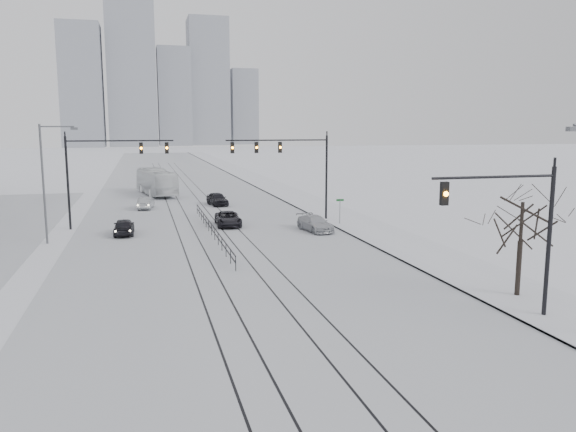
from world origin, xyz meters
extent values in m
plane|color=white|center=(0.00, 0.00, 0.00)|extent=(500.00, 500.00, 0.00)
cube|color=silver|center=(0.00, 60.00, 0.01)|extent=(22.00, 260.00, 0.02)
cube|color=silver|center=(13.50, 60.00, 0.08)|extent=(5.00, 260.00, 0.16)
cube|color=gray|center=(11.05, 60.00, 0.06)|extent=(0.10, 260.00, 0.12)
cube|color=black|center=(-2.60, 40.00, 0.02)|extent=(0.10, 180.00, 0.01)
cube|color=black|center=(-1.20, 40.00, 0.02)|extent=(0.10, 180.00, 0.01)
cube|color=black|center=(1.20, 40.00, 0.02)|extent=(0.10, 180.00, 0.01)
cube|color=black|center=(2.60, 40.00, 0.02)|extent=(0.10, 180.00, 0.01)
cube|color=#8E939C|center=(-30.00, 260.00, 27.50)|extent=(18.00, 18.00, 55.00)
cube|color=#8E939C|center=(-8.00, 268.00, 36.00)|extent=(22.00, 22.00, 72.00)
cube|color=#8E939C|center=(12.00, 276.00, 24.00)|extent=(16.00, 16.00, 48.00)
cube|color=#8E939C|center=(30.00, 284.00, 32.00)|extent=(20.00, 20.00, 64.00)
cube|color=#8E939C|center=(50.00, 292.00, 20.00)|extent=(14.00, 14.00, 40.00)
cylinder|color=black|center=(12.40, 6.00, 3.50)|extent=(0.20, 0.20, 7.00)
cylinder|color=black|center=(9.40, 6.00, 6.60)|extent=(6.00, 0.12, 0.12)
cube|color=black|center=(7.00, 6.00, 5.95)|extent=(0.32, 0.24, 1.00)
sphere|color=orange|center=(7.00, 5.86, 5.95)|extent=(0.22, 0.22, 0.22)
cylinder|color=black|center=(11.50, 35.00, 4.00)|extent=(0.20, 0.20, 8.00)
cylinder|color=black|center=(6.75, 35.00, 7.60)|extent=(9.50, 0.12, 0.12)
cube|color=black|center=(2.60, 35.00, 6.95)|extent=(0.32, 0.24, 1.00)
sphere|color=orange|center=(2.60, 34.86, 6.95)|extent=(0.22, 0.22, 0.22)
cube|color=black|center=(4.80, 35.00, 6.95)|extent=(0.32, 0.24, 1.00)
sphere|color=orange|center=(4.80, 34.86, 6.95)|extent=(0.22, 0.22, 0.22)
cube|color=black|center=(7.00, 35.00, 6.95)|extent=(0.32, 0.24, 1.00)
sphere|color=orange|center=(7.00, 34.86, 6.95)|extent=(0.22, 0.22, 0.22)
cylinder|color=black|center=(-11.50, 36.00, 4.00)|extent=(0.20, 0.20, 8.00)
cylinder|color=black|center=(-7.00, 36.00, 7.60)|extent=(9.00, 0.12, 0.12)
cube|color=black|center=(-3.10, 36.00, 6.95)|extent=(0.32, 0.24, 1.00)
sphere|color=orange|center=(-3.10, 35.86, 6.95)|extent=(0.22, 0.22, 0.22)
cube|color=black|center=(-5.30, 36.00, 6.95)|extent=(0.32, 0.24, 1.00)
sphere|color=orange|center=(-5.30, 35.86, 6.95)|extent=(0.22, 0.22, 0.22)
cube|color=#595B60|center=(10.60, 3.00, 8.65)|extent=(0.50, 0.25, 0.18)
cylinder|color=#595B60|center=(-12.50, 30.00, 4.50)|extent=(0.16, 0.16, 9.00)
cylinder|color=#595B60|center=(-11.30, 30.00, 8.80)|extent=(2.40, 0.10, 0.10)
cube|color=#595B60|center=(-10.10, 30.00, 8.65)|extent=(0.50, 0.25, 0.18)
cylinder|color=black|center=(13.20, 9.00, 1.50)|extent=(0.26, 0.26, 3.00)
cylinder|color=black|center=(13.20, 9.00, 3.75)|extent=(0.18, 0.18, 2.50)
cube|color=black|center=(0.00, 30.00, 0.95)|extent=(0.06, 24.00, 0.06)
cube|color=black|center=(0.00, 30.00, 0.55)|extent=(0.06, 24.00, 0.06)
cylinder|color=#595B60|center=(11.80, 32.00, 1.20)|extent=(0.06, 0.06, 2.40)
cube|color=#0C4C19|center=(11.80, 32.00, 2.30)|extent=(0.70, 0.04, 0.18)
imported|color=black|center=(-6.93, 32.15, 0.68)|extent=(1.67, 4.01, 1.36)
imported|color=#9DA0A4|center=(-5.03, 47.12, 0.65)|extent=(1.91, 4.09, 1.30)
imported|color=black|center=(2.00, 34.24, 0.64)|extent=(2.33, 4.69, 1.28)
imported|color=#B5B8BD|center=(8.77, 29.76, 0.65)|extent=(2.54, 4.74, 1.31)
imported|color=black|center=(2.86, 48.04, 0.73)|extent=(2.36, 4.49, 1.46)
imported|color=white|center=(-3.54, 60.12, 1.69)|extent=(5.12, 12.44, 3.38)
camera|label=1|loc=(-5.35, -15.10, 8.68)|focal=35.00mm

